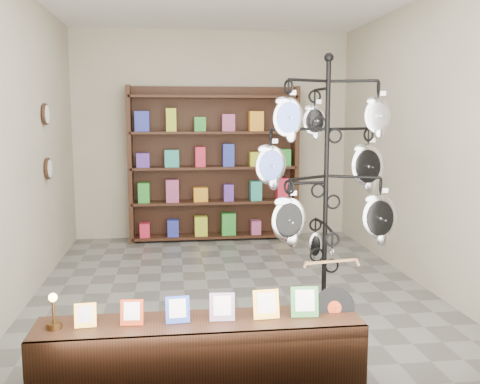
% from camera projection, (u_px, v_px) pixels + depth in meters
% --- Properties ---
extents(ground, '(5.00, 5.00, 0.00)m').
position_uv_depth(ground, '(232.00, 288.00, 5.58)').
color(ground, slate).
rests_on(ground, ground).
extents(room_envelope, '(5.00, 5.00, 5.00)m').
position_uv_depth(room_envelope, '(232.00, 109.00, 5.32)').
color(room_envelope, '#B7AE94').
rests_on(room_envelope, ground).
extents(display_tree, '(1.16, 1.00, 2.26)m').
position_uv_depth(display_tree, '(326.00, 177.00, 4.21)').
color(display_tree, black).
rests_on(display_tree, ground).
extents(front_shelf, '(2.05, 0.42, 0.72)m').
position_uv_depth(front_shelf, '(201.00, 359.00, 3.38)').
color(front_shelf, black).
rests_on(front_shelf, ground).
extents(back_shelving, '(2.42, 0.36, 2.20)m').
position_uv_depth(back_shelving, '(214.00, 169.00, 7.69)').
color(back_shelving, black).
rests_on(back_shelving, ground).
extents(wall_clocks, '(0.03, 0.24, 0.84)m').
position_uv_depth(wall_clocks, '(47.00, 142.00, 5.90)').
color(wall_clocks, black).
rests_on(wall_clocks, ground).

